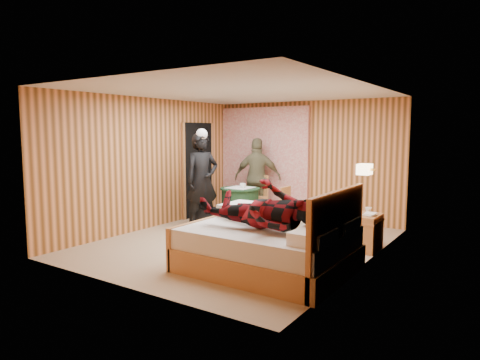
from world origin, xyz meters
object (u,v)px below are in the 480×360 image
Objects in this scene: bed at (271,245)px; chair_near at (281,205)px; man_at_table at (258,178)px; chair_far at (258,193)px; woman_standing at (202,181)px; duffel_bag at (207,217)px; wall_lamp at (365,169)px; man_on_bed at (265,198)px; nightstand at (365,232)px; round_table at (240,205)px.

chair_near is (-1.01, 2.14, 0.15)m from bed.
chair_far is at bearing 108.16° from man_at_table.
chair_near is 1.57m from woman_standing.
bed is 2.56× the size of chair_near.
chair_far is 0.33m from man_at_table.
wall_lamp is at bearing -29.69° from duffel_bag.
man_on_bed is (2.45, -1.90, 0.83)m from duffel_bag.
man_at_table is at bearing 124.35° from bed.
nightstand is at bearing 68.79° from man_on_bed.
man_at_table is at bearing 11.34° from woman_standing.
nightstand is 0.33× the size of man_on_bed.
woman_standing is at bearing -62.94° from chair_near.
chair_far is (-2.76, 1.28, 0.25)m from nightstand.
woman_standing reaches higher than round_table.
man_on_bed is (-0.77, -1.62, -0.29)m from wall_lamp.
nightstand reaches higher than duffel_bag.
chair_near is at bearing -14.90° from chair_far.
duffel_bag is at bearing -121.79° from round_table.
round_table is 1.04m from chair_near.
duffel_bag is at bearing 175.07° from wall_lamp.
man_on_bed is at bearing -115.54° from wall_lamp.
man_on_bed is at bearing -50.69° from round_table.
nightstand is (0.76, 1.65, -0.04)m from bed.
woman_standing is (-0.33, -0.82, 0.55)m from round_table.
round_table is 3.32m from man_on_bed.
bed is 3.62× the size of nightstand.
wall_lamp is at bearing 59.94° from bed.
wall_lamp reaches higher than bed.
man_on_bed reaches higher than nightstand.
round_table is at bearing 167.15° from nightstand.
bed reaches higher than round_table.
chair_near is 1.52m from duffel_bag.
nightstand is 3.05m from chair_far.
chair_far is 1.50× the size of duffel_bag.
man_at_table is (-2.03, 2.97, 0.53)m from bed.
wall_lamp is 3.42m from duffel_bag.
man_on_bed reaches higher than chair_near.
man_on_bed is at bearing -101.52° from woman_standing.
woman_standing is at bearing 144.61° from man_on_bed.
man_on_bed reaches higher than bed.
duffel_bag is at bearing 179.74° from nightstand.
chair_near is (0.99, -0.79, -0.06)m from chair_far.
bed is 3.44× the size of duffel_bag.
man_at_table reaches higher than duffel_bag.
chair_near is (-1.82, 0.75, -0.82)m from wall_lamp.
man_on_bed is at bearing -33.48° from chair_far.
man_on_bed is at bearing 100.61° from man_at_table.
woman_standing is (-3.17, 0.08, -0.38)m from wall_lamp.
man_at_table reaches higher than bed.
round_table is 0.46× the size of man_on_bed.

